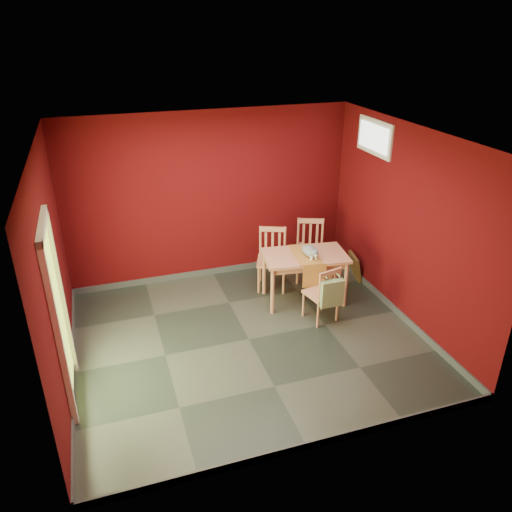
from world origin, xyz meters
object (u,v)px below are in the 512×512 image
object	(u,v)px
chair_near	(323,293)
picture_frame	(355,266)
tote_bag	(332,293)
cat	(310,249)
chair_far_right	(310,249)
chair_far_left	(272,258)
dining_table	(305,260)

from	to	relation	value
chair_near	picture_frame	xyz separation A→B (m)	(1.06, 0.99, -0.23)
tote_bag	cat	xyz separation A→B (m)	(-0.01, 0.76, 0.32)
chair_far_right	chair_near	world-z (taller)	chair_far_right
chair_near	cat	bearing A→B (deg)	87.83
chair_near	chair_far_left	bearing A→B (deg)	106.10
dining_table	picture_frame	xyz separation A→B (m)	(1.08, 0.39, -0.46)
chair_far_right	picture_frame	world-z (taller)	chair_far_right
tote_bag	picture_frame	xyz separation A→B (m)	(1.03, 1.20, -0.33)
chair_near	cat	distance (m)	0.70
dining_table	chair_far_right	distance (m)	0.77
dining_table	chair_far_left	xyz separation A→B (m)	(-0.31, 0.56, -0.17)
chair_far_left	cat	distance (m)	0.80
picture_frame	dining_table	bearing A→B (deg)	-160.19
dining_table	cat	xyz separation A→B (m)	(0.05, -0.05, 0.20)
dining_table	picture_frame	world-z (taller)	dining_table
picture_frame	cat	bearing A→B (deg)	-156.99
cat	chair_near	bearing A→B (deg)	-99.87
dining_table	chair_near	bearing A→B (deg)	-87.47
dining_table	chair_far_left	size ratio (longest dim) A/B	1.35
chair_far_left	picture_frame	world-z (taller)	chair_far_left
chair_far_right	tote_bag	size ratio (longest dim) A/B	2.18
chair_near	tote_bag	xyz separation A→B (m)	(0.03, -0.21, 0.11)
cat	picture_frame	distance (m)	1.30
dining_table	chair_far_left	bearing A→B (deg)	118.85
chair_far_right	cat	distance (m)	0.85
cat	tote_bag	bearing A→B (deg)	-97.10
tote_bag	picture_frame	distance (m)	1.61
dining_table	tote_bag	bearing A→B (deg)	-86.07
chair_far_left	chair_near	world-z (taller)	chair_far_left
chair_near	tote_bag	bearing A→B (deg)	-82.04
tote_bag	cat	world-z (taller)	cat
chair_far_left	tote_bag	world-z (taller)	chair_far_left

